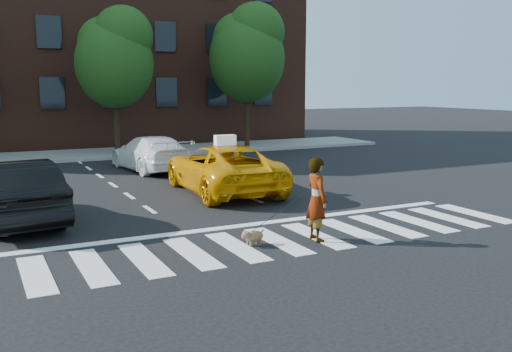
# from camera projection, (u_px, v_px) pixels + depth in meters

# --- Properties ---
(ground) EXTENTS (120.00, 120.00, 0.00)m
(ground) POSITION_uv_depth(u_px,v_px,m) (278.00, 241.00, 12.51)
(ground) COLOR black
(ground) RESTS_ON ground
(crosswalk) EXTENTS (13.00, 2.40, 0.01)m
(crosswalk) POSITION_uv_depth(u_px,v_px,m) (278.00, 241.00, 12.51)
(crosswalk) COLOR silver
(crosswalk) RESTS_ON ground
(stop_line) EXTENTS (12.00, 0.30, 0.01)m
(stop_line) POSITION_uv_depth(u_px,v_px,m) (246.00, 225.00, 13.92)
(stop_line) COLOR silver
(stop_line) RESTS_ON ground
(sidewalk_far) EXTENTS (30.00, 4.00, 0.15)m
(sidewalk_far) POSITION_uv_depth(u_px,v_px,m) (105.00, 154.00, 27.92)
(sidewalk_far) COLOR slate
(sidewalk_far) RESTS_ON ground
(building) EXTENTS (26.00, 10.00, 12.00)m
(building) POSITION_uv_depth(u_px,v_px,m) (73.00, 40.00, 33.60)
(building) COLOR #4E271C
(building) RESTS_ON ground
(tree_mid) EXTENTS (3.69, 3.69, 7.10)m
(tree_mid) POSITION_uv_depth(u_px,v_px,m) (115.00, 54.00, 26.96)
(tree_mid) COLOR black
(tree_mid) RESTS_ON ground
(tree_right) EXTENTS (4.00, 4.00, 7.70)m
(tree_right) POSITION_uv_depth(u_px,v_px,m) (247.00, 49.00, 30.02)
(tree_right) COLOR black
(tree_right) RESTS_ON ground
(taxi) EXTENTS (2.82, 5.62, 1.53)m
(taxi) POSITION_uv_depth(u_px,v_px,m) (223.00, 168.00, 18.15)
(taxi) COLOR orange
(taxi) RESTS_ON ground
(black_sedan) EXTENTS (2.18, 4.89, 1.56)m
(black_sedan) POSITION_uv_depth(u_px,v_px,m) (14.00, 191.00, 14.14)
(black_sedan) COLOR black
(black_sedan) RESTS_ON ground
(white_suv) EXTENTS (2.40, 4.97, 1.39)m
(white_suv) POSITION_uv_depth(u_px,v_px,m) (150.00, 153.00, 22.82)
(white_suv) COLOR white
(white_suv) RESTS_ON ground
(woman) EXTENTS (0.49, 0.70, 1.84)m
(woman) POSITION_uv_depth(u_px,v_px,m) (317.00, 199.00, 12.45)
(woman) COLOR #999999
(woman) RESTS_ON ground
(dog) EXTENTS (0.61, 0.32, 0.35)m
(dog) POSITION_uv_depth(u_px,v_px,m) (252.00, 236.00, 12.15)
(dog) COLOR brown
(dog) RESTS_ON ground
(taxi_sign) EXTENTS (0.66, 0.31, 0.32)m
(taxi_sign) POSITION_uv_depth(u_px,v_px,m) (225.00, 140.00, 17.83)
(taxi_sign) COLOR white
(taxi_sign) RESTS_ON taxi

